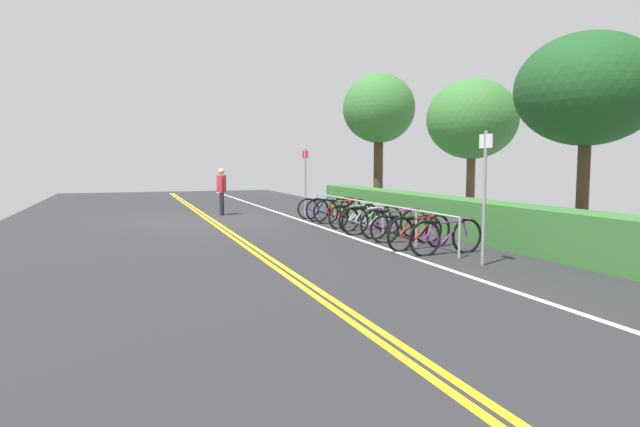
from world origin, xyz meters
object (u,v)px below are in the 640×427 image
at_px(tree_far_right, 587,90).
at_px(bicycle_9, 446,237).
at_px(bicycle_4, 365,218).
at_px(tree_near_left, 379,109).
at_px(bicycle_1, 334,209).
at_px(tree_mid, 472,119).
at_px(bicycle_2, 342,211).
at_px(sign_post_far, 485,185).
at_px(bicycle_7, 406,229).
at_px(bicycle_8, 420,232).
at_px(sign_post_near, 305,176).
at_px(bicycle_0, 324,208).
at_px(pedestrian, 221,188).
at_px(bike_rack, 369,209).
at_px(bicycle_6, 394,223).
at_px(bicycle_3, 354,216).
at_px(bicycle_5, 372,220).

bearing_deg(tree_far_right, bicycle_9, -92.45).
relative_size(bicycle_4, tree_far_right, 0.38).
height_order(bicycle_4, tree_near_left, tree_near_left).
distance_m(bicycle_1, tree_mid, 4.85).
xyz_separation_m(bicycle_2, bicycle_4, (1.60, 0.03, -0.05)).
bearing_deg(bicycle_2, sign_post_far, -0.72).
xyz_separation_m(bicycle_7, tree_mid, (-2.80, 3.61, 2.72)).
height_order(bicycle_8, sign_post_near, sign_post_near).
relative_size(bicycle_0, bicycle_1, 0.93).
relative_size(pedestrian, sign_post_far, 0.68).
bearing_deg(bicycle_4, tree_mid, 95.71).
height_order(bike_rack, tree_mid, tree_mid).
bearing_deg(bicycle_4, sign_post_far, -1.31).
height_order(bicycle_6, bicycle_9, bicycle_6).
bearing_deg(bicycle_0, bicycle_8, -1.65).
xyz_separation_m(bicycle_8, tree_near_left, (-8.72, 3.17, 3.40)).
height_order(bicycle_4, sign_post_far, sign_post_far).
distance_m(bicycle_2, bicycle_3, 0.92).
bearing_deg(tree_far_right, bicycle_8, -104.81).
distance_m(pedestrian, tree_near_left, 6.51).
bearing_deg(sign_post_far, bicycle_4, 178.69).
bearing_deg(tree_far_right, bike_rack, -139.04).
bearing_deg(tree_near_left, tree_mid, 6.61).
height_order(bicycle_5, sign_post_far, sign_post_far).
relative_size(bicycle_0, sign_post_near, 0.75).
bearing_deg(bicycle_1, bicycle_4, 0.19).
xyz_separation_m(bicycle_7, bicycle_9, (1.63, 0.02, 0.03)).
relative_size(bicycle_9, tree_near_left, 0.34).
xyz_separation_m(bicycle_0, bicycle_2, (1.53, 0.03, 0.03)).
height_order(bicycle_7, sign_post_near, sign_post_near).
distance_m(bicycle_3, bicycle_4, 0.68).
distance_m(bicycle_1, bicycle_9, 6.43).
bearing_deg(bicycle_0, tree_mid, 52.07).
height_order(bicycle_1, bicycle_6, bicycle_1).
height_order(sign_post_far, tree_far_right, tree_far_right).
relative_size(bicycle_5, bicycle_9, 0.99).
distance_m(sign_post_far, tree_far_right, 3.95).
bearing_deg(bike_rack, bicycle_3, 177.73).
relative_size(bicycle_9, sign_post_far, 0.73).
bearing_deg(bicycle_9, tree_near_left, 162.41).
xyz_separation_m(bicycle_2, bicycle_9, (5.68, -0.05, -0.02)).
bearing_deg(sign_post_far, bicycle_1, 179.15).
distance_m(bicycle_5, sign_post_far, 4.59).
bearing_deg(bicycle_8, sign_post_far, 3.56).
xyz_separation_m(bicycle_0, tree_mid, (2.78, 3.57, 2.71)).
height_order(bicycle_3, bicycle_4, bicycle_3).
distance_m(bicycle_8, tree_far_right, 4.60).
xyz_separation_m(bicycle_6, sign_post_near, (-5.90, -0.33, 1.00)).
relative_size(bicycle_5, sign_post_near, 0.76).
xyz_separation_m(bike_rack, bicycle_6, (1.19, 0.11, -0.26)).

